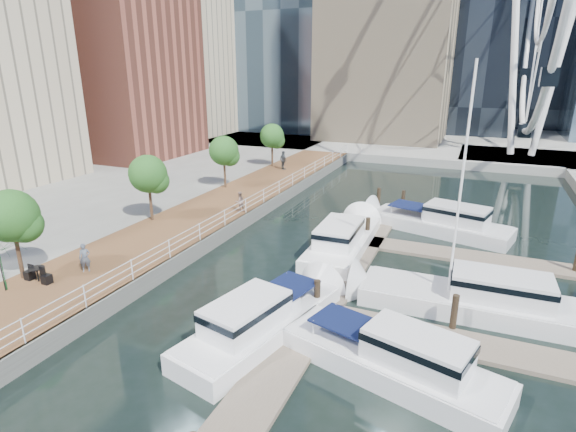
# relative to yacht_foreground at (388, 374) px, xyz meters

# --- Properties ---
(ground) EXTENTS (520.00, 520.00, 0.00)m
(ground) POSITION_rel_yacht_foreground_xyz_m (-6.96, -4.95, 0.00)
(ground) COLOR black
(ground) RESTS_ON ground
(boardwalk) EXTENTS (6.00, 60.00, 1.00)m
(boardwalk) POSITION_rel_yacht_foreground_xyz_m (-15.96, 10.05, 0.50)
(boardwalk) COLOR brown
(boardwalk) RESTS_ON ground
(seawall) EXTENTS (0.25, 60.00, 1.00)m
(seawall) POSITION_rel_yacht_foreground_xyz_m (-12.96, 10.05, 0.50)
(seawall) COLOR #595954
(seawall) RESTS_ON ground
(land_far) EXTENTS (200.00, 114.00, 1.00)m
(land_far) POSITION_rel_yacht_foreground_xyz_m (-6.96, 97.05, 0.50)
(land_far) COLOR gray
(land_far) RESTS_ON ground
(pier) EXTENTS (14.00, 12.00, 1.00)m
(pier) POSITION_rel_yacht_foreground_xyz_m (7.04, 47.05, 0.50)
(pier) COLOR gray
(pier) RESTS_ON ground
(railing) EXTENTS (0.10, 60.00, 1.05)m
(railing) POSITION_rel_yacht_foreground_xyz_m (-13.06, 10.05, 1.52)
(railing) COLOR white
(railing) RESTS_ON boardwalk
(floating_docks) EXTENTS (16.00, 34.00, 2.60)m
(floating_docks) POSITION_rel_yacht_foreground_xyz_m (1.01, 5.03, 0.49)
(floating_docks) COLOR #6D6051
(floating_docks) RESTS_ON ground
(midrise_condos) EXTENTS (19.00, 67.00, 28.00)m
(midrise_condos) POSITION_rel_yacht_foreground_xyz_m (-40.53, 21.87, 13.42)
(midrise_condos) COLOR #BCAD8E
(midrise_condos) RESTS_ON ground
(street_trees) EXTENTS (2.60, 42.60, 4.60)m
(street_trees) POSITION_rel_yacht_foreground_xyz_m (-18.36, 9.05, 4.29)
(street_trees) COLOR #3F2B1C
(street_trees) RESTS_ON ground
(yacht_foreground) EXTENTS (9.85, 5.05, 2.15)m
(yacht_foreground) POSITION_rel_yacht_foreground_xyz_m (0.00, 0.00, 0.00)
(yacht_foreground) COLOR white
(yacht_foreground) RESTS_ON ground
(pedestrian_near) EXTENTS (0.66, 0.65, 1.53)m
(pedestrian_near) POSITION_rel_yacht_foreground_xyz_m (-16.00, 0.89, 1.76)
(pedestrian_near) COLOR #515B6C
(pedestrian_near) RESTS_ON boardwalk
(pedestrian_mid) EXTENTS (0.89, 0.94, 1.53)m
(pedestrian_mid) POSITION_rel_yacht_foreground_xyz_m (-13.64, 13.18, 1.76)
(pedestrian_mid) COLOR #816459
(pedestrian_mid) RESTS_ON boardwalk
(pedestrian_far) EXTENTS (1.22, 1.03, 1.96)m
(pedestrian_far) POSITION_rel_yacht_foreground_xyz_m (-16.58, 27.98, 1.98)
(pedestrian_far) COLOR #333940
(pedestrian_far) RESTS_ON boardwalk
(moored_yachts) EXTENTS (20.46, 31.62, 11.50)m
(moored_yachts) POSITION_rel_yacht_foreground_xyz_m (2.07, 6.31, 0.00)
(moored_yachts) COLOR silver
(moored_yachts) RESTS_ON ground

